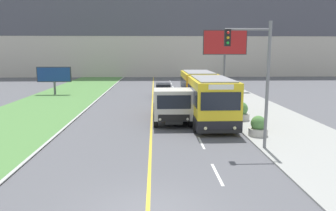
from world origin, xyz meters
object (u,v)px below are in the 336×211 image
object	(u,v)px
dump_truck	(172,105)
planter_round_second	(241,112)
city_bus	(204,95)
traffic_light_mast	(256,70)
car_distant	(163,91)
billboard_small	(54,75)
planter_round_near	(258,127)
billboard_large	(225,45)

from	to	relation	value
dump_truck	planter_round_second	world-z (taller)	dump_truck
planter_round_second	dump_truck	bearing A→B (deg)	-174.06
city_bus	planter_round_second	distance (m)	3.13
dump_truck	traffic_light_mast	world-z (taller)	traffic_light_mast
car_distant	traffic_light_mast	world-z (taller)	traffic_light_mast
dump_truck	car_distant	xyz separation A→B (m)	(-0.30, 12.85, -0.56)
dump_truck	billboard_small	world-z (taller)	billboard_small
city_bus	planter_round_second	size ratio (longest dim) A/B	9.69
city_bus	dump_truck	bearing A→B (deg)	-137.38
city_bus	planter_round_near	distance (m)	6.65
billboard_small	planter_round_second	distance (m)	22.96
city_bus	billboard_large	world-z (taller)	billboard_large
dump_truck	billboard_large	bearing A→B (deg)	67.52
traffic_light_mast	billboard_small	distance (m)	27.11
car_distant	traffic_light_mast	distance (m)	19.77
planter_round_second	car_distant	bearing A→B (deg)	112.75
city_bus	traffic_light_mast	xyz separation A→B (m)	(1.22, -8.54, 2.40)
car_distant	billboard_large	distance (m)	10.19
billboard_large	planter_round_second	xyz separation A→B (m)	(-2.38, -17.04, -5.01)
billboard_large	planter_round_second	size ratio (longest dim) A/B	5.62
city_bus	planter_round_near	xyz separation A→B (m)	(2.24, -6.17, -1.04)
traffic_light_mast	billboard_large	size ratio (longest dim) A/B	0.86
traffic_light_mast	billboard_large	world-z (taller)	billboard_large
billboard_small	traffic_light_mast	bearing A→B (deg)	-52.95
planter_round_near	planter_round_second	xyz separation A→B (m)	(0.11, 4.35, 0.06)
car_distant	billboard_small	size ratio (longest dim) A/B	1.13
billboard_small	planter_round_second	bearing A→B (deg)	-40.47
traffic_light_mast	dump_truck	bearing A→B (deg)	121.12
billboard_large	planter_round_second	distance (m)	17.92
city_bus	billboard_small	size ratio (longest dim) A/B	3.33
car_distant	planter_round_second	distance (m)	13.39
traffic_light_mast	car_distant	bearing A→B (deg)	101.98
traffic_light_mast	city_bus	bearing A→B (deg)	98.13
car_distant	dump_truck	bearing A→B (deg)	-88.68
city_bus	billboard_large	xyz separation A→B (m)	(4.73, 15.22, 4.03)
dump_truck	planter_round_second	size ratio (longest dim) A/B	4.66
billboard_small	planter_round_near	size ratio (longest dim) A/B	3.25
traffic_light_mast	billboard_small	world-z (taller)	traffic_light_mast
dump_truck	billboard_large	xyz separation A→B (m)	(7.26, 17.55, 4.41)
billboard_small	planter_round_second	size ratio (longest dim) A/B	2.91
traffic_light_mast	planter_round_near	size ratio (longest dim) A/B	5.41
traffic_light_mast	billboard_small	size ratio (longest dim) A/B	1.67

